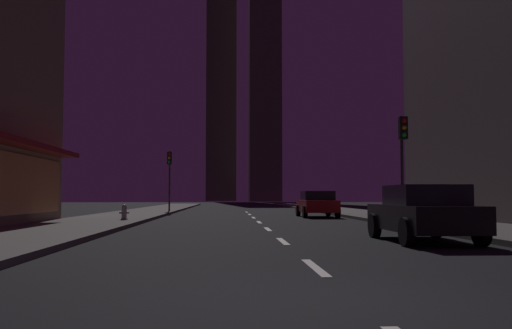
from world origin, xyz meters
The scene contains 12 objects.
ground_plane centered at (0.00, 32.00, -0.05)m, with size 78.00×136.00×0.10m, color black.
sidewalk_right centered at (7.00, 32.00, 0.07)m, with size 4.00×76.00×0.15m, color #605E59.
sidewalk_left centered at (-7.00, 32.00, 0.07)m, with size 4.00×76.00×0.15m, color #605E59.
lane_marking_center centered at (0.00, 16.20, 0.01)m, with size 0.16×38.60×0.01m.
skyscraper_distant_tall centered at (-2.87, 131.83, 30.33)m, with size 7.46×5.71×60.65m, color #434032.
skyscraper_distant_mid centered at (6.86, 114.80, 32.42)m, with size 6.98×7.39×64.83m, color #4D4939.
car_parked_near centered at (3.60, 8.16, 0.74)m, with size 1.98×4.24×1.45m.
car_parked_far centered at (3.60, 24.86, 0.74)m, with size 1.98×4.24×1.45m.
fire_hydrant_far_left centered at (-5.90, 18.56, 0.45)m, with size 0.42×0.30×0.65m.
traffic_light_near_right centered at (5.50, 15.58, 3.19)m, with size 0.32×0.48×4.20m.
traffic_light_far_left centered at (-5.50, 33.44, 3.19)m, with size 0.32×0.48×4.20m.
street_lamp_right centered at (5.38, 7.37, 5.07)m, with size 1.96×0.56×6.58m.
Camera 1 is at (-1.44, -5.81, 1.17)m, focal length 38.80 mm.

